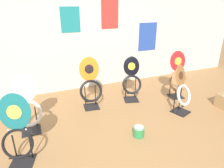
% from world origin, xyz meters
% --- Properties ---
extents(ground_plane, '(14.00, 14.00, 0.00)m').
position_xyz_m(ground_plane, '(0.00, 0.00, 0.00)').
color(ground_plane, '#A37547').
extents(wall_back, '(8.00, 0.07, 2.60)m').
position_xyz_m(wall_back, '(0.00, 2.50, 1.30)').
color(wall_back, silver).
rests_on(wall_back, ground_plane).
extents(toilet_seat_display_orange_sun, '(0.44, 0.33, 0.95)m').
position_xyz_m(toilet_seat_display_orange_sun, '(-0.37, 1.50, 0.43)').
color(toilet_seat_display_orange_sun, black).
rests_on(toilet_seat_display_orange_sun, ground_plane).
extents(toilet_seat_display_jazz_black, '(0.42, 0.35, 0.88)m').
position_xyz_m(toilet_seat_display_jazz_black, '(0.47, 1.49, 0.42)').
color(toilet_seat_display_jazz_black, black).
rests_on(toilet_seat_display_jazz_black, ground_plane).
extents(toilet_seat_display_white_plain, '(0.40, 0.28, 0.91)m').
position_xyz_m(toilet_seat_display_white_plain, '(-1.46, 1.12, 0.42)').
color(toilet_seat_display_white_plain, black).
rests_on(toilet_seat_display_white_plain, ground_plane).
extents(toilet_seat_display_crimson_swirl, '(0.45, 0.33, 0.96)m').
position_xyz_m(toilet_seat_display_crimson_swirl, '(1.42, 1.26, 0.46)').
color(toilet_seat_display_crimson_swirl, black).
rests_on(toilet_seat_display_crimson_swirl, ground_plane).
extents(toilet_seat_display_woodgrain, '(0.42, 0.38, 0.87)m').
position_xyz_m(toilet_seat_display_woodgrain, '(1.07, 0.71, 0.40)').
color(toilet_seat_display_woodgrain, black).
rests_on(toilet_seat_display_woodgrain, ground_plane).
extents(toilet_seat_display_teal_sax, '(0.42, 0.35, 0.92)m').
position_xyz_m(toilet_seat_display_teal_sax, '(-1.58, 0.46, 0.42)').
color(toilet_seat_display_teal_sax, black).
rests_on(toilet_seat_display_teal_sax, ground_plane).
extents(paint_can, '(0.17, 0.17, 0.16)m').
position_xyz_m(paint_can, '(0.02, 0.37, 0.09)').
color(paint_can, '#2D8E4C').
rests_on(paint_can, ground_plane).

